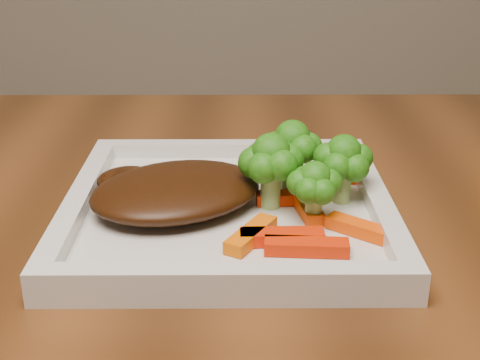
{
  "coord_description": "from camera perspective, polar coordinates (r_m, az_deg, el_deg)",
  "views": [
    {
      "loc": [
        -0.44,
        -0.66,
        1.0
      ],
      "look_at": [
        -0.43,
        -0.15,
        0.79
      ],
      "focal_mm": 50.0,
      "sensor_mm": 36.0,
      "label": 1
    }
  ],
  "objects": [
    {
      "name": "carrot_4",
      "position": [
        0.63,
        0.9,
        0.78
      ],
      "size": [
        0.05,
        0.06,
        0.01
      ],
      "primitive_type": "cube",
      "rotation": [
        0.0,
        0.0,
        0.91
      ],
      "color": "orange",
      "rests_on": "plate"
    },
    {
      "name": "carrot_0",
      "position": [
        0.51,
        3.6,
        -4.87
      ],
      "size": [
        0.06,
        0.02,
        0.01
      ],
      "primitive_type": "cube",
      "rotation": [
        0.0,
        0.0,
        0.02
      ],
      "color": "red",
      "rests_on": "plate"
    },
    {
      "name": "carrot_3",
      "position": [
        0.62,
        8.68,
        0.3
      ],
      "size": [
        0.05,
        0.02,
        0.01
      ],
      "primitive_type": "cube",
      "rotation": [
        0.0,
        0.0,
        -0.1
      ],
      "color": "red",
      "rests_on": "plate"
    },
    {
      "name": "carrot_5",
      "position": [
        0.56,
        5.72,
        -2.3
      ],
      "size": [
        0.02,
        0.06,
        0.01
      ],
      "primitive_type": "cube",
      "rotation": [
        0.0,
        0.0,
        -1.39
      ],
      "color": "#DE4003",
      "rests_on": "plate"
    },
    {
      "name": "carrot_1",
      "position": [
        0.53,
        10.23,
        -4.1
      ],
      "size": [
        0.05,
        0.05,
        0.01
      ],
      "primitive_type": "cube",
      "rotation": [
        0.0,
        0.0,
        -0.66
      ],
      "color": "#E64503",
      "rests_on": "plate"
    },
    {
      "name": "broccoli_0",
      "position": [
        0.59,
        4.45,
        2.46
      ],
      "size": [
        0.06,
        0.06,
        0.07
      ],
      "primitive_type": null,
      "rotation": [
        0.0,
        0.0,
        0.09
      ],
      "color": "#2E6611",
      "rests_on": "plate"
    },
    {
      "name": "carrot_6",
      "position": [
        0.57,
        4.16,
        -1.52
      ],
      "size": [
        0.06,
        0.02,
        0.01
      ],
      "primitive_type": "cube",
      "rotation": [
        0.0,
        0.0,
        0.05
      ],
      "color": "red",
      "rests_on": "plate"
    },
    {
      "name": "steak",
      "position": [
        0.56,
        -5.45,
        -0.91
      ],
      "size": [
        0.19,
        0.17,
        0.03
      ],
      "primitive_type": "ellipsoid",
      "rotation": [
        0.0,
        0.0,
        0.51
      ],
      "color": "#361908",
      "rests_on": "plate"
    },
    {
      "name": "broccoli_3",
      "position": [
        0.56,
        2.65,
        0.63
      ],
      "size": [
        0.08,
        0.08,
        0.06
      ],
      "primitive_type": null,
      "rotation": [
        0.0,
        0.0,
        0.33
      ],
      "color": "#326C12",
      "rests_on": "plate"
    },
    {
      "name": "broccoli_1",
      "position": [
        0.57,
        8.78,
        1.16
      ],
      "size": [
        0.07,
        0.07,
        0.06
      ],
      "primitive_type": null,
      "rotation": [
        0.0,
        0.0,
        0.41
      ],
      "color": "#1F6911",
      "rests_on": "plate"
    },
    {
      "name": "carrot_2",
      "position": [
        0.51,
        0.95,
        -4.69
      ],
      "size": [
        0.04,
        0.06,
        0.01
      ],
      "primitive_type": "cube",
      "rotation": [
        0.0,
        0.0,
        1.05
      ],
      "color": "#DD5C03",
      "rests_on": "plate"
    },
    {
      "name": "carrot_7",
      "position": [
        0.5,
        5.7,
        -5.69
      ],
      "size": [
        0.06,
        0.02,
        0.01
      ],
      "primitive_type": "cube",
      "rotation": [
        0.0,
        0.0,
        -0.07
      ],
      "color": "red",
      "rests_on": "plate"
    },
    {
      "name": "broccoli_2",
      "position": [
        0.53,
        6.36,
        -0.78
      ],
      "size": [
        0.05,
        0.05,
        0.06
      ],
      "primitive_type": null,
      "rotation": [
        0.0,
        0.0,
        0.07
      ],
      "color": "#217213",
      "rests_on": "plate"
    },
    {
      "name": "plate",
      "position": [
        0.57,
        -1.01,
        -2.88
      ],
      "size": [
        0.27,
        0.27,
        0.01
      ],
      "primitive_type": "cube",
      "color": "silver",
      "rests_on": "dining_table"
    }
  ]
}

